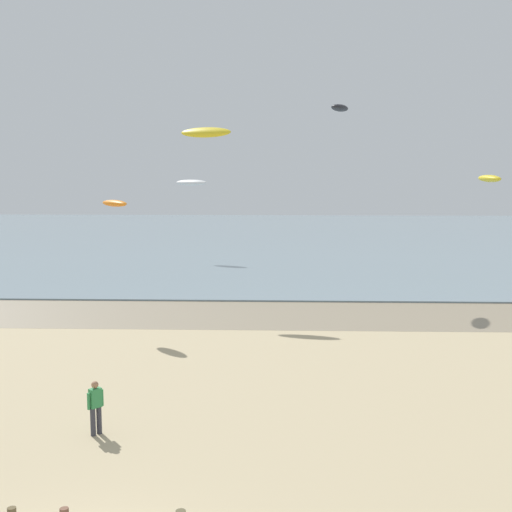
% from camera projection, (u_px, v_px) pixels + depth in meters
% --- Properties ---
extents(wet_sand_strip, '(120.00, 7.18, 0.01)m').
position_uv_depth(wet_sand_strip, '(204.00, 314.00, 37.94)').
color(wet_sand_strip, gray).
rests_on(wet_sand_strip, ground).
extents(sea, '(160.00, 70.00, 0.10)m').
position_uv_depth(sea, '(242.00, 239.00, 76.15)').
color(sea, gray).
rests_on(sea, ground).
extents(person_mid_beach, '(0.41, 0.45, 1.71)m').
position_uv_depth(person_mid_beach, '(96.00, 406.00, 20.94)').
color(person_mid_beach, '#383842').
rests_on(person_mid_beach, ground).
extents(kite_aloft_0, '(1.35, 3.18, 0.55)m').
position_uv_depth(kite_aloft_0, '(490.00, 179.00, 46.65)').
color(kite_aloft_0, yellow).
extents(kite_aloft_2, '(1.96, 2.02, 0.34)m').
position_uv_depth(kite_aloft_2, '(115.00, 203.00, 34.49)').
color(kite_aloft_2, orange).
extents(kite_aloft_3, '(3.17, 2.12, 0.66)m').
position_uv_depth(kite_aloft_3, '(191.00, 183.00, 59.36)').
color(kite_aloft_3, white).
extents(kite_aloft_5, '(3.23, 1.77, 0.87)m').
position_uv_depth(kite_aloft_5, '(206.00, 132.00, 39.73)').
color(kite_aloft_5, yellow).
extents(kite_aloft_6, '(1.74, 2.86, 0.45)m').
position_uv_depth(kite_aloft_6, '(340.00, 108.00, 43.82)').
color(kite_aloft_6, black).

